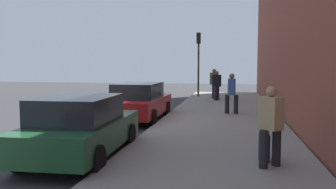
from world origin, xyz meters
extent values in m
plane|color=#333335|center=(0.00, 0.00, 0.00)|extent=(56.00, 56.00, 0.00)
cube|color=gray|center=(0.00, -3.30, 0.07)|extent=(28.00, 4.60, 0.15)
cube|color=gold|center=(0.00, 3.20, 0.00)|extent=(28.00, 0.14, 0.01)
cylinder|color=black|center=(-4.12, 0.75, 0.32)|extent=(0.65, 0.24, 0.64)
cylinder|color=black|center=(-4.08, -0.93, 0.32)|extent=(0.65, 0.24, 0.64)
cylinder|color=black|center=(-6.73, 0.69, 0.32)|extent=(0.65, 0.24, 0.64)
cylinder|color=black|center=(-6.69, -0.99, 0.32)|extent=(0.65, 0.24, 0.64)
cube|color=#1E512D|center=(-5.41, -0.12, 0.59)|extent=(4.27, 1.90, 0.64)
cube|color=black|center=(-5.62, -0.13, 1.21)|extent=(2.23, 1.65, 0.60)
cylinder|color=black|center=(1.99, 0.81, 0.32)|extent=(0.64, 0.23, 0.64)
cylinder|color=black|center=(1.97, -0.87, 0.32)|extent=(0.64, 0.23, 0.64)
cylinder|color=black|center=(-0.79, 0.84, 0.32)|extent=(0.64, 0.23, 0.64)
cylinder|color=black|center=(-0.81, -0.84, 0.32)|extent=(0.64, 0.23, 0.64)
cube|color=maroon|center=(0.59, -0.02, 0.59)|extent=(4.49, 1.85, 0.64)
cube|color=black|center=(0.37, -0.02, 1.21)|extent=(2.34, 1.63, 0.60)
cylinder|color=black|center=(8.95, -2.61, 0.58)|extent=(0.20, 0.20, 0.86)
cylinder|color=black|center=(8.55, -2.60, 0.58)|extent=(0.20, 0.20, 0.86)
cube|color=brown|center=(8.75, -2.60, 1.37)|extent=(0.33, 0.50, 0.73)
sphere|color=brown|center=(8.75, -2.60, 1.85)|extent=(0.24, 0.24, 0.24)
cylinder|color=black|center=(2.04, -3.49, 0.55)|extent=(0.19, 0.19, 0.81)
cylinder|color=black|center=(2.01, -3.87, 0.55)|extent=(0.19, 0.19, 0.81)
cube|color=#335193|center=(2.02, -3.68, 1.30)|extent=(0.48, 0.33, 0.69)
sphere|color=brown|center=(2.02, -3.68, 1.76)|extent=(0.22, 0.22, 0.22)
cylinder|color=black|center=(-5.83, -4.61, 0.54)|extent=(0.18, 0.18, 0.79)
cylinder|color=black|center=(-6.07, -4.33, 0.54)|extent=(0.18, 0.18, 0.79)
cube|color=tan|center=(-5.95, -4.47, 1.27)|extent=(0.53, 0.51, 0.67)
sphere|color=tan|center=(-5.95, -4.47, 1.71)|extent=(0.22, 0.22, 0.22)
cylinder|color=black|center=(7.92, -2.86, 0.55)|extent=(0.19, 0.19, 0.81)
cylinder|color=black|center=(7.56, -2.76, 0.55)|extent=(0.19, 0.19, 0.81)
cube|color=black|center=(7.74, -2.81, 1.30)|extent=(0.41, 0.53, 0.69)
sphere|color=brown|center=(7.74, -2.81, 1.76)|extent=(0.22, 0.22, 0.22)
cylinder|color=#2D2D19|center=(10.13, -1.52, 1.87)|extent=(0.12, 0.12, 3.44)
cube|color=black|center=(10.13, -1.52, 3.94)|extent=(0.26, 0.26, 0.70)
sphere|color=red|center=(10.28, -1.52, 4.15)|extent=(0.14, 0.14, 0.14)
sphere|color=orange|center=(10.28, -1.52, 3.93)|extent=(0.14, 0.14, 0.14)
sphere|color=green|center=(10.28, -1.52, 3.71)|extent=(0.14, 0.14, 0.14)
cube|color=#191E38|center=(-5.48, -4.40, 0.45)|extent=(0.34, 0.22, 0.59)
cylinder|color=#4C4C4C|center=(-5.48, -4.40, 0.92)|extent=(0.03, 0.03, 0.36)
camera|label=1|loc=(-13.50, -3.68, 2.27)|focal=38.58mm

